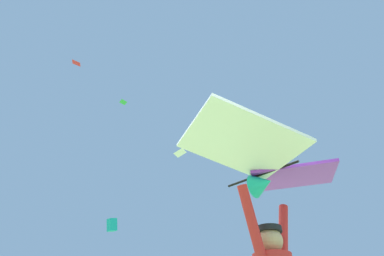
{
  "coord_description": "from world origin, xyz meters",
  "views": [
    {
      "loc": [
        -2.18,
        -2.36,
        0.7
      ],
      "look_at": [
        0.0,
        1.02,
        3.44
      ],
      "focal_mm": 30.31,
      "sensor_mm": 36.0,
      "label": 1
    }
  ],
  "objects_px": {
    "held_stunt_kite": "(269,166)",
    "distant_kite_green_high_left": "(123,102)",
    "distant_kite_teal_mid_left": "(112,225)",
    "distant_kite_white_mid_right": "(180,153)",
    "distant_kite_red_far_center": "(77,63)"
  },
  "relations": [
    {
      "from": "held_stunt_kite",
      "to": "distant_kite_green_high_left",
      "type": "xyz_separation_m",
      "value": [
        5.77,
        23.02,
        18.95
      ]
    },
    {
      "from": "distant_kite_teal_mid_left",
      "to": "held_stunt_kite",
      "type": "bearing_deg",
      "value": -105.55
    },
    {
      "from": "held_stunt_kite",
      "to": "distant_kite_green_high_left",
      "type": "relative_size",
      "value": 2.45
    },
    {
      "from": "distant_kite_teal_mid_left",
      "to": "distant_kite_white_mid_right",
      "type": "relative_size",
      "value": 1.55
    },
    {
      "from": "distant_kite_white_mid_right",
      "to": "distant_kite_green_high_left",
      "type": "xyz_separation_m",
      "value": [
        -0.3,
        10.91,
        11.04
      ]
    },
    {
      "from": "held_stunt_kite",
      "to": "distant_kite_white_mid_right",
      "type": "xyz_separation_m",
      "value": [
        6.07,
        12.11,
        7.91
      ]
    },
    {
      "from": "held_stunt_kite",
      "to": "distant_kite_red_far_center",
      "type": "distance_m",
      "value": 17.22
    },
    {
      "from": "distant_kite_red_far_center",
      "to": "distant_kite_teal_mid_left",
      "type": "height_order",
      "value": "distant_kite_red_far_center"
    },
    {
      "from": "distant_kite_red_far_center",
      "to": "distant_kite_green_high_left",
      "type": "distance_m",
      "value": 14.22
    },
    {
      "from": "distant_kite_green_high_left",
      "to": "distant_kite_teal_mid_left",
      "type": "bearing_deg",
      "value": 33.22
    },
    {
      "from": "distant_kite_red_far_center",
      "to": "distant_kite_green_high_left",
      "type": "relative_size",
      "value": 0.74
    },
    {
      "from": "held_stunt_kite",
      "to": "distant_kite_teal_mid_left",
      "type": "height_order",
      "value": "distant_kite_teal_mid_left"
    },
    {
      "from": "distant_kite_red_far_center",
      "to": "distant_kite_teal_mid_left",
      "type": "bearing_deg",
      "value": 57.05
    },
    {
      "from": "distant_kite_red_far_center",
      "to": "held_stunt_kite",
      "type": "bearing_deg",
      "value": -87.19
    },
    {
      "from": "held_stunt_kite",
      "to": "distant_kite_green_high_left",
      "type": "bearing_deg",
      "value": 75.93
    }
  ]
}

